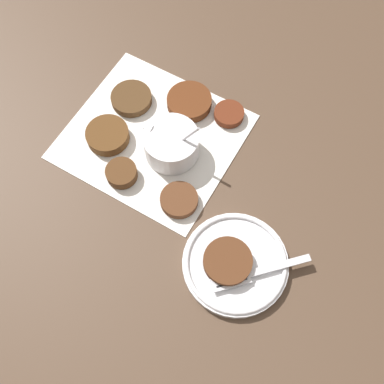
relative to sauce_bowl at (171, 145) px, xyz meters
The scene contains 12 objects.
ground_plane 0.06m from the sauce_bowl, 17.67° to the right, with size 4.00×4.00×0.00m, color #4C3828.
napkin 0.06m from the sauce_bowl, 20.64° to the right, with size 0.33×0.31×0.00m.
sauce_bowl is the anchor object (origin of this frame).
fritter_0 0.11m from the sauce_bowl, 81.92° to the right, with size 0.09×0.09×0.02m.
fritter_1 0.14m from the sauce_bowl, 29.20° to the right, with size 0.08×0.08×0.02m.
fritter_2 0.14m from the sauce_bowl, 118.98° to the right, with size 0.06×0.06×0.01m.
fritter_3 0.10m from the sauce_bowl, 123.88° to the left, with size 0.07×0.07×0.02m.
fritter_4 0.12m from the sauce_bowl, 12.13° to the left, with size 0.08×0.08×0.02m.
fritter_5 0.10m from the sauce_bowl, 55.00° to the left, with size 0.06×0.06×0.02m.
serving_plate 0.24m from the sauce_bowl, 142.36° to the left, with size 0.18×0.18×0.02m.
fritter_on_plate 0.24m from the sauce_bowl, 139.24° to the left, with size 0.08×0.08×0.01m.
fork 0.27m from the sauce_bowl, 144.58° to the left, with size 0.14×0.12×0.00m.
Camera 1 is at (-0.26, 0.37, 0.74)m, focal length 42.00 mm.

